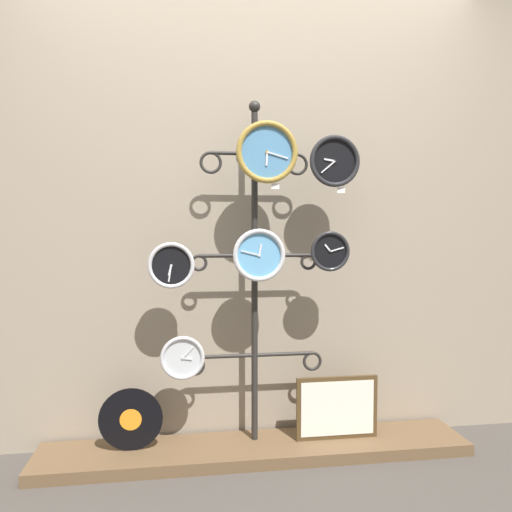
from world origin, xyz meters
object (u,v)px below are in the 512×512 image
Objects in this scene: display_stand at (255,353)px; clock_top_center at (267,152)px; clock_middle_center at (259,255)px; clock_middle_right at (330,251)px; clock_top_right at (335,161)px; clock_bottom_left at (183,358)px; clock_middle_left at (171,265)px; vinyl_record at (131,419)px; picture_frame at (337,408)px.

clock_top_center is at bearing -67.96° from display_stand.
clock_middle_center reaches higher than clock_middle_right.
clock_top_right is 1.24m from clock_bottom_left.
clock_middle_center is 0.63m from clock_bottom_left.
clock_bottom_left is at bearing 17.25° from clock_middle_left.
clock_bottom_left is (-0.74, 0.02, -0.52)m from clock_middle_right.
clock_top_center reaches higher than clock_top_right.
clock_top_right reaches higher than vinyl_record.
clock_bottom_left is at bearing 175.77° from clock_middle_center.
clock_middle_center is at bearing -5.95° from vinyl_record.
clock_middle_left is at bearing -14.63° from vinyl_record.
clock_middle_right is at bearing -3.35° from vinyl_record.
display_stand is 6.93× the size of clock_middle_center.
picture_frame is (0.80, 0.02, -0.30)m from clock_bottom_left.
clock_middle_left is 0.52× the size of picture_frame.
clock_middle_left is 0.79m from clock_middle_right.
clock_middle_center is at bearing -178.81° from clock_top_center.
clock_middle_left is 0.46m from clock_bottom_left.
clock_top_right is at bearing -12.39° from display_stand.
vinyl_record is (-1.02, 0.04, -1.29)m from clock_top_right.
clock_top_right is 0.97m from clock_middle_left.
clock_middle_center is at bearing -176.31° from clock_top_right.
picture_frame is (0.03, 0.03, -1.28)m from clock_top_right.
clock_top_center is at bearing 1.19° from clock_middle_center.
clock_middle_left reaches higher than vinyl_record.
vinyl_record is (-0.26, 0.04, -0.31)m from clock_bottom_left.
clock_middle_left is 1.11× the size of clock_middle_right.
clock_middle_center is (-0.39, -0.03, -0.47)m from clock_top_right.
display_stand is 8.30× the size of clock_bottom_left.
clock_top_right reaches higher than clock_middle_center.
display_stand reaches higher than picture_frame.
clock_top_right reaches higher than picture_frame.
clock_top_center is at bearing -5.53° from vinyl_record.
clock_middle_left is 0.80m from vinyl_record.
display_stand is 8.89× the size of clock_middle_right.
clock_top_right is at bearing -2.29° from vinyl_record.
picture_frame is (0.38, 0.05, -1.31)m from clock_top_center.
clock_bottom_left is (0.05, 0.02, -0.46)m from clock_middle_left.
display_stand is at bearing 13.30° from clock_middle_left.
clock_top_center is 1.09m from clock_bottom_left.
clock_bottom_left is at bearing 176.28° from clock_top_center.
picture_frame is (0.06, 0.04, -0.82)m from clock_middle_right.
clock_top_right reaches higher than clock_middle_right.
picture_frame is at bearing 1.75° from clock_bottom_left.
picture_frame is at bearing 7.05° from clock_middle_center.
clock_top_center reaches higher than clock_middle_center.
clock_top_center is 0.72m from clock_middle_left.
clock_middle_right is (0.32, 0.01, -0.49)m from clock_top_center.
display_stand reaches higher than clock_bottom_left.
clock_top_center reaches higher than picture_frame.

